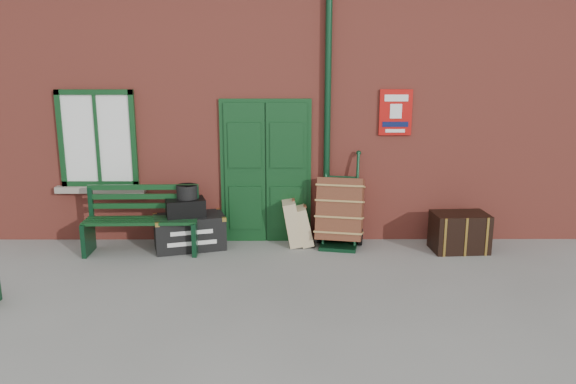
{
  "coord_description": "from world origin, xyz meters",
  "views": [
    {
      "loc": [
        0.02,
        -7.17,
        2.82
      ],
      "look_at": [
        0.05,
        0.6,
        1.0
      ],
      "focal_mm": 35.0,
      "sensor_mm": 36.0,
      "label": 1
    }
  ],
  "objects_px": {
    "bench": "(142,218)",
    "houdini_trunk": "(190,232)",
    "dark_trunk": "(459,232)",
    "porter_trolley": "(340,211)"
  },
  "relations": [
    {
      "from": "bench",
      "to": "dark_trunk",
      "type": "xyz_separation_m",
      "value": [
        4.79,
        0.01,
        -0.23
      ]
    },
    {
      "from": "houdini_trunk",
      "to": "porter_trolley",
      "type": "xyz_separation_m",
      "value": [
        2.32,
        0.15,
        0.29
      ]
    },
    {
      "from": "bench",
      "to": "houdini_trunk",
      "type": "xyz_separation_m",
      "value": [
        0.68,
        0.13,
        -0.26
      ]
    },
    {
      "from": "dark_trunk",
      "to": "houdini_trunk",
      "type": "bearing_deg",
      "value": 174.5
    },
    {
      "from": "houdini_trunk",
      "to": "dark_trunk",
      "type": "height_order",
      "value": "dark_trunk"
    },
    {
      "from": "porter_trolley",
      "to": "dark_trunk",
      "type": "distance_m",
      "value": 1.83
    },
    {
      "from": "bench",
      "to": "houdini_trunk",
      "type": "bearing_deg",
      "value": 9.55
    },
    {
      "from": "houdini_trunk",
      "to": "bench",
      "type": "bearing_deg",
      "value": 174.7
    },
    {
      "from": "dark_trunk",
      "to": "porter_trolley",
      "type": "bearing_deg",
      "value": 167.5
    },
    {
      "from": "houdini_trunk",
      "to": "dark_trunk",
      "type": "bearing_deg",
      "value": -18.03
    }
  ]
}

